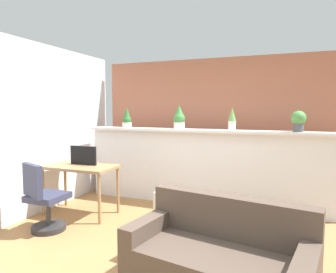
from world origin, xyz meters
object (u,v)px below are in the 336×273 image
at_px(office_chair, 44,202).
at_px(side_cube_shelf, 172,209).
at_px(desk, 80,171).
at_px(potted_plant_0, 127,119).
at_px(couch, 219,261).
at_px(tv_monitor, 83,155).
at_px(potted_plant_3, 299,120).
at_px(potted_plant_2, 232,118).
at_px(potted_plant_1, 179,118).

height_order(office_chair, side_cube_shelf, office_chair).
xyz_separation_m(desk, office_chair, (-0.02, -0.73, -0.28)).
xyz_separation_m(potted_plant_0, desk, (-0.23, -1.04, -0.76)).
distance_m(potted_plant_0, couch, 3.33).
height_order(tv_monitor, office_chair, tv_monitor).
height_order(potted_plant_0, potted_plant_3, potted_plant_0).
height_order(potted_plant_3, desk, potted_plant_3).
height_order(tv_monitor, side_cube_shelf, tv_monitor).
distance_m(potted_plant_0, side_cube_shelf, 1.99).
bearing_deg(potted_plant_0, couch, -46.47).
distance_m(potted_plant_2, couch, 2.60).
xyz_separation_m(desk, tv_monitor, (0.00, 0.08, 0.23)).
bearing_deg(potted_plant_3, desk, -161.31).
relative_size(potted_plant_3, desk, 0.28).
bearing_deg(office_chair, potted_plant_0, 81.87).
xyz_separation_m(potted_plant_1, office_chair, (-1.23, -1.82, -1.07)).
xyz_separation_m(potted_plant_1, potted_plant_3, (1.84, -0.05, -0.02)).
distance_m(potted_plant_1, side_cube_shelf, 1.62).
distance_m(potted_plant_3, couch, 2.62).
bearing_deg(potted_plant_0, potted_plant_3, -0.27).
height_order(potted_plant_2, side_cube_shelf, potted_plant_2).
relative_size(potted_plant_2, potted_plant_3, 1.17).
bearing_deg(tv_monitor, potted_plant_3, 17.33).
height_order(potted_plant_0, couch, potted_plant_0).
xyz_separation_m(potted_plant_1, tv_monitor, (-1.20, -1.00, -0.56)).
xyz_separation_m(potted_plant_0, potted_plant_1, (0.97, 0.04, 0.03)).
bearing_deg(potted_plant_2, office_chair, -139.30).
bearing_deg(desk, couch, -27.17).
bearing_deg(potted_plant_1, tv_monitor, -140.13).
bearing_deg(potted_plant_1, potted_plant_0, -177.61).
height_order(potted_plant_0, potted_plant_1, potted_plant_1).
distance_m(potted_plant_3, desk, 3.31).
bearing_deg(tv_monitor, side_cube_shelf, -1.70).
bearing_deg(couch, potted_plant_2, 97.33).
distance_m(potted_plant_3, tv_monitor, 3.24).
distance_m(potted_plant_2, tv_monitor, 2.38).
relative_size(potted_plant_3, tv_monitor, 0.68).
relative_size(potted_plant_0, potted_plant_1, 0.94).
relative_size(desk, office_chair, 1.21).
bearing_deg(tv_monitor, potted_plant_0, 76.63).
bearing_deg(tv_monitor, office_chair, -91.75).
bearing_deg(side_cube_shelf, potted_plant_2, 59.68).
xyz_separation_m(potted_plant_0, potted_plant_2, (1.86, 0.04, 0.02)).
xyz_separation_m(desk, couch, (2.38, -1.22, -0.38)).
bearing_deg(potted_plant_2, desk, -152.62).
bearing_deg(potted_plant_3, potted_plant_1, 178.32).
distance_m(desk, side_cube_shelf, 1.53).
bearing_deg(potted_plant_0, side_cube_shelf, -38.97).
xyz_separation_m(potted_plant_0, potted_plant_3, (2.82, -0.01, 0.01)).
bearing_deg(potted_plant_2, potted_plant_1, 179.76).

